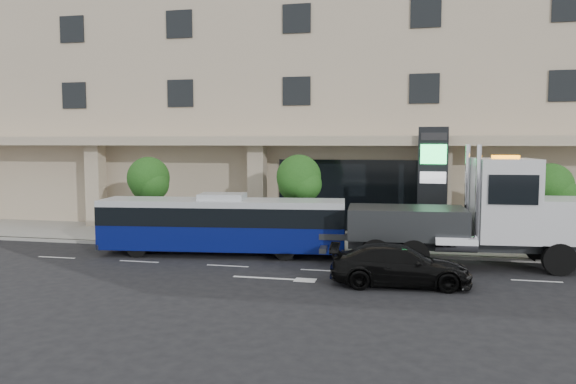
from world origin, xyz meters
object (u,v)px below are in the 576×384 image
object	(u,v)px
black_sedan	(400,265)
tow_truck	(479,217)
city_bus	(222,224)
signage_pylon	(433,184)

from	to	relation	value
black_sedan	tow_truck	bearing A→B (deg)	-43.31
city_bus	signage_pylon	bearing A→B (deg)	19.07
tow_truck	black_sedan	world-z (taller)	tow_truck
city_bus	black_sedan	distance (m)	8.94
tow_truck	black_sedan	size ratio (longest dim) A/B	2.22
tow_truck	black_sedan	distance (m)	5.12
city_bus	tow_truck	bearing A→B (deg)	-6.89
tow_truck	black_sedan	bearing A→B (deg)	-132.48
tow_truck	signage_pylon	bearing A→B (deg)	106.40
city_bus	signage_pylon	size ratio (longest dim) A/B	1.97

